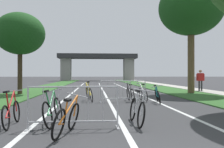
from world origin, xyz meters
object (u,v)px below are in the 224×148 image
bicycle_yellow_1 (89,93)px  pedestrian_with_backpack (200,78)px  bicycle_white_0 (143,94)px  bicycle_black_6 (130,94)px  tree_left_cypress_far (20,34)px  crowd_barrier_second (123,91)px  bicycle_green_4 (53,111)px  bicycle_teal_5 (157,95)px  bicycle_silver_7 (137,110)px  crowd_barrier_nearest (73,108)px  bicycle_red_3 (11,112)px  bicycle_orange_2 (67,119)px  tree_right_pine_far (191,9)px

bicycle_yellow_1 → pedestrian_with_backpack: (8.52, 6.16, 0.65)m
bicycle_white_0 → bicycle_black_6: (-0.65, -0.08, 0.02)m
tree_left_cypress_far → crowd_barrier_second: tree_left_cypress_far is taller
pedestrian_with_backpack → bicycle_green_4: bearing=62.9°
bicycle_teal_5 → bicycle_silver_7: (-1.83, -4.80, 0.03)m
crowd_barrier_nearest → bicycle_red_3: size_ratio=1.34×
bicycle_yellow_1 → bicycle_green_4: bearing=-109.3°
tree_left_cypress_far → bicycle_black_6: (6.72, -4.42, -3.66)m
bicycle_orange_2 → bicycle_black_6: bicycle_black_6 is taller
tree_left_cypress_far → crowd_barrier_second: size_ratio=2.42×
crowd_barrier_second → pedestrian_with_backpack: pedestrian_with_backpack is taller
bicycle_teal_5 → bicycle_black_6: size_ratio=1.00×
tree_right_pine_far → bicycle_silver_7: size_ratio=4.64×
bicycle_green_4 → crowd_barrier_nearest: bearing=-35.0°
crowd_barrier_nearest → bicycle_green_4: (-0.57, 0.49, -0.14)m
tree_right_pine_far → bicycle_red_3: (-8.91, -10.11, -5.60)m
bicycle_orange_2 → bicycle_black_6: size_ratio=0.98×
bicycle_teal_5 → tree_right_pine_far: bearing=-117.1°
tree_right_pine_far → bicycle_red_3: size_ratio=4.75×
bicycle_black_6 → bicycle_teal_5: bearing=-38.6°
pedestrian_with_backpack → bicycle_black_6: bearing=55.5°
crowd_barrier_nearest → bicycle_teal_5: (3.48, 5.22, -0.17)m
bicycle_black_6 → tree_left_cypress_far: bearing=142.6°
tree_left_cypress_far → crowd_barrier_second: 8.69m
tree_left_cypress_far → crowd_barrier_nearest: size_ratio=2.43×
bicycle_yellow_1 → bicycle_black_6: size_ratio=1.02×
bicycle_white_0 → bicycle_teal_5: bicycle_white_0 is taller
bicycle_green_4 → bicycle_red_3: bearing=-170.7°
tree_right_pine_far → bicycle_silver_7: tree_right_pine_far is taller
crowd_barrier_second → bicycle_teal_5: size_ratio=1.35×
bicycle_teal_5 → bicycle_orange_2: bearing=67.2°
bicycle_white_0 → bicycle_yellow_1: bicycle_yellow_1 is taller
crowd_barrier_nearest → bicycle_black_6: size_ratio=1.35×
tree_left_cypress_far → bicycle_orange_2: 12.42m
bicycle_silver_7 → bicycle_red_3: bearing=-1.6°
tree_left_cypress_far → bicycle_red_3: 11.04m
bicycle_white_0 → bicycle_green_4: 6.64m
bicycle_yellow_1 → bicycle_orange_2: bearing=-103.8°
tree_right_pine_far → bicycle_red_3: bearing=-131.4°
bicycle_teal_5 → bicycle_silver_7: 5.14m
pedestrian_with_backpack → bicycle_silver_7: bearing=70.3°
bicycle_teal_5 → pedestrian_with_backpack: pedestrian_with_backpack is taller
tree_right_pine_far → bicycle_orange_2: tree_right_pine_far is taller
tree_left_cypress_far → bicycle_white_0: 9.31m
pedestrian_with_backpack → crowd_barrier_second: bearing=55.5°
crowd_barrier_nearest → tree_right_pine_far: bearing=55.3°
bicycle_teal_5 → bicycle_silver_7: size_ratio=0.98×
bicycle_white_0 → bicycle_yellow_1: 2.71m
tree_left_cypress_far → bicycle_silver_7: size_ratio=3.19×
crowd_barrier_nearest → bicycle_silver_7: crowd_barrier_nearest is taller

